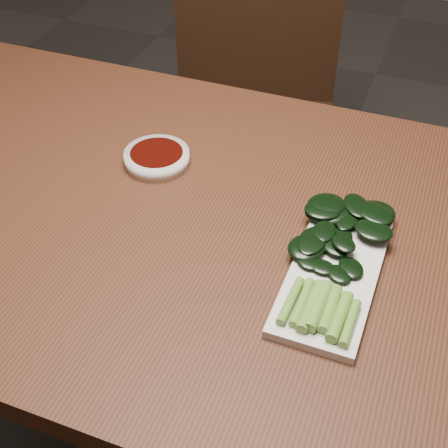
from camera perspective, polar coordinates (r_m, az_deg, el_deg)
table at (r=1.04m, az=-0.72°, el=-2.42°), size 1.40×0.80×0.75m
chair_far at (r=1.76m, az=2.73°, el=10.56°), size 0.56×0.56×0.89m
sauce_bowl at (r=1.10m, az=-6.16°, el=6.06°), size 0.11×0.11×0.02m
serving_plate at (r=0.91m, az=10.08°, el=-4.28°), size 0.12×0.29×0.01m
gai_lan at (r=0.92m, az=10.23°, el=-1.72°), size 0.16×0.31×0.02m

